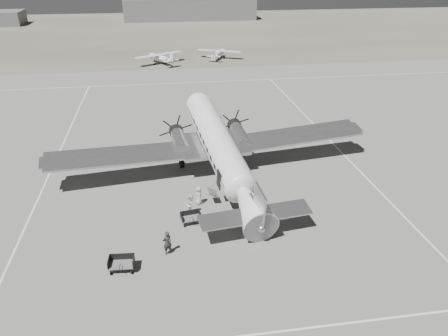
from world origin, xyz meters
TOP-DOWN VIEW (x-y plane):
  - ground at (0.00, 0.00)m, footprint 260.00×260.00m
  - taxi_line_near at (0.00, -14.00)m, footprint 60.00×0.15m
  - taxi_line_right at (12.00, 0.00)m, footprint 0.15×80.00m
  - taxi_line_left at (-18.00, 10.00)m, footprint 0.15×60.00m
  - taxi_line_horizon at (0.00, 40.00)m, footprint 90.00×0.15m
  - grass_infield at (0.00, 95.00)m, footprint 260.00×90.00m
  - hangar_main at (5.00, 120.00)m, footprint 42.00×14.00m
  - dc3_airliner at (-1.76, 4.77)m, footprint 34.20×25.91m
  - light_plane_left at (-6.14, 54.39)m, footprint 12.90×12.26m
  - light_plane_right at (5.63, 57.46)m, footprint 11.29×10.48m
  - baggage_cart_near at (-5.17, -2.18)m, footprint 1.82×1.41m
  - baggage_cart_far at (-10.25, -7.20)m, footprint 1.88×1.40m
  - ground_crew at (-7.13, -5.83)m, footprint 0.80×0.69m
  - ramp_agent at (-5.00, -0.85)m, footprint 0.85×1.00m
  - passenger at (-4.25, 0.67)m, footprint 0.62×0.85m

SIDE VIEW (x-z plane):
  - ground at x=0.00m, z-range 0.00..0.00m
  - grass_infield at x=0.00m, z-range 0.00..0.01m
  - taxi_line_near at x=0.00m, z-range 0.00..0.01m
  - taxi_line_right at x=12.00m, z-range 0.00..0.01m
  - taxi_line_left at x=-18.00m, z-range 0.00..0.01m
  - taxi_line_horizon at x=0.00m, z-range 0.00..0.01m
  - baggage_cart_near at x=-5.17m, z-range 0.00..0.93m
  - baggage_cart_far at x=-10.25m, z-range 0.00..1.01m
  - passenger at x=-4.25m, z-range 0.00..1.61m
  - ramp_agent at x=-5.00m, z-range 0.00..1.80m
  - ground_crew at x=-7.13m, z-range 0.00..1.85m
  - light_plane_right at x=5.63m, z-range 0.00..1.87m
  - light_plane_left at x=-6.14m, z-range 0.00..2.10m
  - dc3_airliner at x=-1.76m, z-range 0.00..6.01m
  - hangar_main at x=5.00m, z-range 0.00..6.60m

